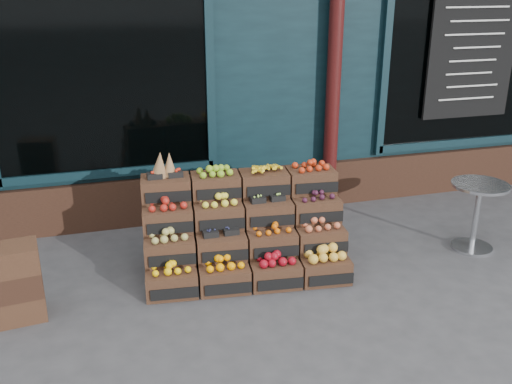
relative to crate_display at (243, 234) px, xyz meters
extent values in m
plane|color=#3D3D40|center=(0.34, -0.71, -0.39)|extent=(60.00, 60.00, 0.00)
cube|color=black|center=(0.34, 4.49, 2.01)|extent=(12.00, 6.00, 4.80)
cube|color=black|center=(0.34, 1.54, 1.11)|extent=(12.00, 0.12, 3.00)
cube|color=#301C13|center=(0.34, 1.47, -0.09)|extent=(12.00, 0.18, 0.60)
cube|color=black|center=(-1.26, 1.47, 1.36)|extent=(2.40, 0.06, 2.00)
cube|color=black|center=(3.54, 1.47, 1.36)|extent=(2.40, 0.06, 2.00)
cylinder|color=#390D0D|center=(1.54, 1.34, 1.21)|extent=(0.18, 0.18, 3.20)
cube|color=black|center=(3.54, 1.39, 1.51)|extent=(1.30, 0.04, 1.60)
cube|color=#412719|center=(-0.81, -0.33, -0.27)|extent=(0.53, 0.40, 0.25)
cube|color=black|center=(-0.83, -0.51, -0.29)|extent=(0.46, 0.06, 0.11)
cube|color=#F9BB07|center=(-0.81, -0.33, -0.11)|extent=(0.42, 0.30, 0.08)
cube|color=#412719|center=(-0.30, -0.38, -0.27)|extent=(0.53, 0.40, 0.25)
cube|color=black|center=(-0.32, -0.56, -0.29)|extent=(0.46, 0.06, 0.11)
cube|color=#F59200|center=(-0.30, -0.38, -0.10)|extent=(0.42, 0.30, 0.09)
cube|color=#412719|center=(0.22, -0.44, -0.27)|extent=(0.53, 0.40, 0.25)
cube|color=black|center=(0.20, -0.62, -0.29)|extent=(0.46, 0.06, 0.11)
cube|color=maroon|center=(0.22, -0.44, -0.10)|extent=(0.42, 0.30, 0.09)
cube|color=#412719|center=(0.73, -0.49, -0.27)|extent=(0.53, 0.40, 0.25)
cube|color=black|center=(0.71, -0.68, -0.29)|extent=(0.46, 0.06, 0.11)
cube|color=gold|center=(0.73, -0.49, -0.09)|extent=(0.42, 0.30, 0.12)
cube|color=#412719|center=(-0.79, -0.12, -0.02)|extent=(0.53, 0.40, 0.25)
cube|color=black|center=(-0.81, -0.30, -0.05)|extent=(0.46, 0.06, 0.11)
cube|color=tan|center=(-0.79, -0.12, 0.14)|extent=(0.42, 0.30, 0.08)
cube|color=#412719|center=(-0.27, -0.17, -0.02)|extent=(0.53, 0.40, 0.25)
cube|color=black|center=(-0.29, -0.36, -0.05)|extent=(0.46, 0.06, 0.11)
cube|color=#212447|center=(-0.27, -0.17, 0.12)|extent=(0.42, 0.30, 0.03)
cube|color=#412719|center=(0.24, -0.23, -0.02)|extent=(0.53, 0.40, 0.25)
cube|color=black|center=(0.22, -0.41, -0.05)|extent=(0.46, 0.06, 0.11)
cube|color=#DA5B07|center=(0.24, -0.23, 0.14)|extent=(0.42, 0.30, 0.07)
cube|color=#412719|center=(0.75, -0.29, -0.02)|extent=(0.53, 0.40, 0.25)
cube|color=black|center=(0.73, -0.47, -0.05)|extent=(0.46, 0.06, 0.11)
cube|color=#CB603D|center=(0.75, -0.29, 0.14)|extent=(0.42, 0.30, 0.08)
cube|color=#412719|center=(-0.76, 0.09, 0.23)|extent=(0.53, 0.40, 0.25)
cube|color=black|center=(-0.78, -0.09, 0.20)|extent=(0.46, 0.06, 0.11)
cube|color=#A11E15|center=(-0.76, 0.09, 0.39)|extent=(0.42, 0.30, 0.08)
cube|color=#412719|center=(-0.25, 0.04, 0.23)|extent=(0.53, 0.40, 0.25)
cube|color=black|center=(-0.27, -0.15, 0.20)|extent=(0.46, 0.06, 0.11)
cube|color=yellow|center=(-0.25, 0.04, 0.39)|extent=(0.42, 0.30, 0.08)
cube|color=#412719|center=(0.26, -0.02, 0.23)|extent=(0.53, 0.40, 0.25)
cube|color=black|center=(0.24, -0.20, 0.20)|extent=(0.46, 0.06, 0.11)
cube|color=#94C04B|center=(0.26, -0.02, 0.36)|extent=(0.42, 0.30, 0.03)
cube|color=#412719|center=(0.77, -0.08, 0.23)|extent=(0.53, 0.40, 0.25)
cube|color=black|center=(0.75, -0.26, 0.20)|extent=(0.46, 0.06, 0.11)
cube|color=#391428|center=(0.77, -0.08, 0.38)|extent=(0.42, 0.30, 0.06)
cube|color=#412719|center=(-0.74, 0.30, 0.47)|extent=(0.53, 0.40, 0.25)
cube|color=black|center=(-0.76, 0.12, 0.45)|extent=(0.46, 0.06, 0.11)
cube|color=red|center=(-0.74, 0.30, 0.62)|extent=(0.42, 0.30, 0.03)
cube|color=#412719|center=(-0.23, 0.24, 0.47)|extent=(0.53, 0.40, 0.25)
cube|color=black|center=(-0.25, 0.06, 0.45)|extent=(0.46, 0.06, 0.11)
cube|color=#7BA721|center=(-0.23, 0.24, 0.64)|extent=(0.42, 0.30, 0.08)
cube|color=#412719|center=(0.28, 0.19, 0.47)|extent=(0.53, 0.40, 0.25)
cube|color=black|center=(0.26, 0.01, 0.45)|extent=(0.46, 0.06, 0.11)
cube|color=yellow|center=(0.28, 0.19, 0.64)|extent=(0.42, 0.30, 0.08)
cube|color=#412719|center=(0.80, 0.13, 0.47)|extent=(0.53, 0.40, 0.25)
cube|color=black|center=(0.78, -0.05, 0.45)|extent=(0.46, 0.06, 0.11)
cube|color=red|center=(0.80, 0.13, 0.64)|extent=(0.42, 0.30, 0.07)
cube|color=#301C13|center=(-0.02, -0.20, -0.27)|extent=(2.06, 0.56, 0.25)
cube|color=#301C13|center=(0.00, 0.01, -0.15)|extent=(2.06, 0.56, 0.50)
cube|color=#301C13|center=(0.03, 0.22, -0.02)|extent=(2.06, 0.56, 0.74)
cone|color=olive|center=(-0.79, 0.30, 0.74)|extent=(0.17, 0.17, 0.29)
cone|color=olive|center=(-0.68, 0.34, 0.72)|extent=(0.15, 0.15, 0.25)
cube|color=#412719|center=(-2.21, -0.37, -0.27)|extent=(0.51, 0.38, 0.24)
cube|color=#301C13|center=(-2.21, -0.37, -0.03)|extent=(0.51, 0.38, 0.24)
cube|color=#412719|center=(-2.21, -0.37, 0.21)|extent=(0.51, 0.38, 0.24)
cylinder|color=silver|center=(2.63, -0.28, -0.38)|extent=(0.46, 0.46, 0.03)
cylinder|color=silver|center=(2.63, -0.28, -0.01)|extent=(0.06, 0.06, 0.75)
cylinder|color=silver|center=(2.63, -0.28, 0.38)|extent=(0.63, 0.63, 0.03)
imported|color=#154B1B|center=(-1.54, 2.16, 0.50)|extent=(0.77, 0.66, 1.79)
camera|label=1|loc=(-1.37, -5.25, 2.52)|focal=40.00mm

